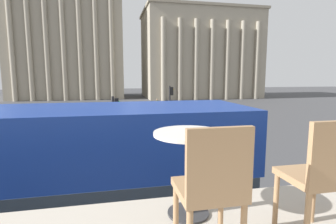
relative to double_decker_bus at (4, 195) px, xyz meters
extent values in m
cylinder|color=black|center=(3.79, 1.20, -1.74)|extent=(1.06, 0.22, 1.06)
cube|color=#2D3842|center=(0.00, 0.00, 0.20)|extent=(10.18, 2.43, 0.45)
cube|color=navy|center=(0.00, 0.00, 1.10)|extent=(10.39, 2.41, 1.35)
cylinder|color=#2D2D30|center=(2.88, -3.66, 1.26)|extent=(0.36, 0.36, 0.02)
cylinder|color=#2D2D30|center=(2.88, -3.66, 1.61)|extent=(0.07, 0.07, 0.68)
cylinder|color=silver|center=(2.88, -3.66, 1.96)|extent=(0.60, 0.60, 0.03)
cylinder|color=#A87F56|center=(2.68, -4.03, 1.47)|extent=(0.04, 0.04, 0.44)
cylinder|color=#A87F56|center=(3.02, -4.03, 1.47)|extent=(0.04, 0.04, 0.44)
cube|color=#A87F56|center=(2.85, -4.20, 1.71)|extent=(0.40, 0.40, 0.05)
cube|color=#A87F56|center=(2.85, -4.38, 1.95)|extent=(0.40, 0.04, 0.42)
cylinder|color=#A87F56|center=(3.50, -3.98, 1.47)|extent=(0.04, 0.04, 0.44)
cylinder|color=#A87F56|center=(3.84, -3.98, 1.47)|extent=(0.04, 0.04, 0.44)
cylinder|color=#A87F56|center=(3.50, -4.32, 1.47)|extent=(0.04, 0.04, 0.44)
cube|color=#A87F56|center=(3.67, -4.15, 1.71)|extent=(0.40, 0.40, 0.05)
cube|color=#A87F56|center=(3.67, -4.33, 1.95)|extent=(0.40, 0.04, 0.42)
cube|color=#A39984|center=(-6.77, 56.61, 10.71)|extent=(22.52, 15.78, 25.95)
cylinder|color=#A39984|center=(-15.78, 48.27, 8.76)|extent=(0.90, 0.90, 22.06)
cylinder|color=#A39984|center=(-12.77, 48.27, 8.76)|extent=(0.90, 0.90, 22.06)
cylinder|color=#A39984|center=(-9.77, 48.27, 8.76)|extent=(0.90, 0.90, 22.06)
cylinder|color=#A39984|center=(-6.77, 48.27, 8.76)|extent=(0.90, 0.90, 22.06)
cylinder|color=#A39984|center=(-3.77, 48.27, 8.76)|extent=(0.90, 0.90, 22.06)
cylinder|color=#A39984|center=(-0.76, 48.27, 8.76)|extent=(0.90, 0.90, 22.06)
cylinder|color=#A39984|center=(2.24, 48.27, 8.76)|extent=(0.90, 0.90, 22.06)
cube|color=#A39984|center=(21.60, 52.34, 6.92)|extent=(24.46, 15.68, 18.38)
cube|color=gray|center=(21.60, 52.34, 16.36)|extent=(25.06, 16.28, 0.50)
cylinder|color=#A39984|center=(11.81, 44.05, 5.54)|extent=(0.90, 0.90, 15.62)
cylinder|color=#A39984|center=(15.08, 44.05, 5.54)|extent=(0.90, 0.90, 15.62)
cylinder|color=#A39984|center=(18.34, 44.05, 5.54)|extent=(0.90, 0.90, 15.62)
cylinder|color=#A39984|center=(21.60, 44.05, 5.54)|extent=(0.90, 0.90, 15.62)
cylinder|color=#A39984|center=(24.86, 44.05, 5.54)|extent=(0.90, 0.90, 15.62)
cylinder|color=#A39984|center=(28.12, 44.05, 5.54)|extent=(0.90, 0.90, 15.62)
cylinder|color=#A39984|center=(31.39, 44.05, 5.54)|extent=(0.90, 0.90, 15.62)
cylinder|color=black|center=(2.24, 7.60, -0.41)|extent=(0.12, 0.12, 3.71)
cube|color=black|center=(2.42, 7.60, 0.99)|extent=(0.20, 0.24, 0.70)
sphere|color=green|center=(2.53, 7.60, 1.14)|extent=(0.14, 0.14, 0.14)
cylinder|color=black|center=(7.04, 16.23, -0.33)|extent=(0.12, 0.12, 3.88)
cube|color=black|center=(7.22, 16.23, 1.16)|extent=(0.20, 0.24, 0.70)
sphere|color=gold|center=(7.33, 16.23, 1.31)|extent=(0.14, 0.14, 0.14)
cylinder|color=#282B33|center=(8.07, 29.62, -1.87)|extent=(0.14, 0.14, 0.80)
cylinder|color=#282B33|center=(8.25, 29.62, -1.87)|extent=(0.14, 0.14, 0.80)
cylinder|color=#606638|center=(8.16, 29.62, -1.16)|extent=(0.32, 0.32, 0.63)
sphere|color=tan|center=(8.16, 29.62, -0.73)|extent=(0.22, 0.22, 0.22)
camera|label=1|loc=(2.27, -5.72, 2.44)|focal=28.00mm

